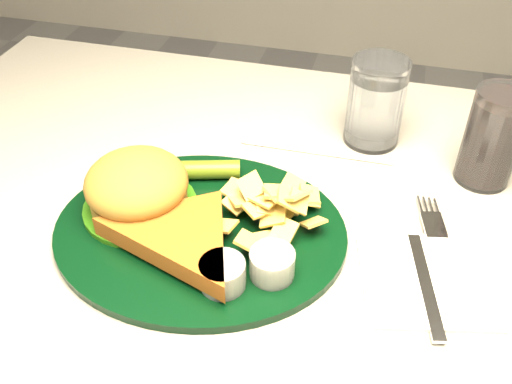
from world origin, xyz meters
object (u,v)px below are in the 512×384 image
water_glass (376,102)px  cola_glass (493,138)px  fork_napkin (426,276)px  dinner_plate (199,210)px

water_glass → cola_glass: 0.16m
cola_glass → fork_napkin: size_ratio=0.67×
dinner_plate → cola_glass: bearing=25.1°
dinner_plate → cola_glass: cola_glass is taller
dinner_plate → cola_glass: 0.38m
water_glass → fork_napkin: size_ratio=0.64×
dinner_plate → fork_napkin: size_ratio=1.79×
dinner_plate → fork_napkin: bearing=-7.7°
water_glass → fork_napkin: 0.28m
cola_glass → fork_napkin: cola_glass is taller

